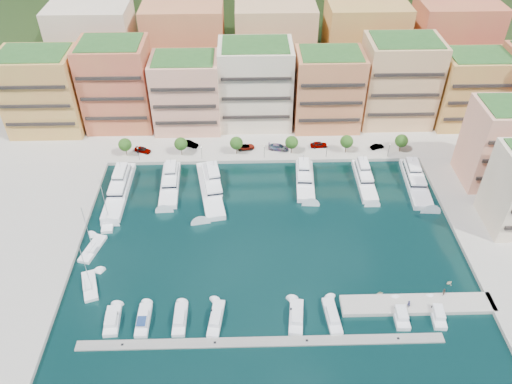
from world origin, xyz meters
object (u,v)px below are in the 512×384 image
(yacht_1, at_px, (170,182))
(sailboat_0, at_px, (90,286))
(lamppost_2, at_px, (264,150))
(cruiser_0, at_px, (112,321))
(yacht_0, at_px, (120,188))
(car_0, at_px, (143,150))
(lamppost_4, at_px, (389,148))
(car_3, at_px, (278,147))
(yacht_2, at_px, (210,186))
(tree_5, at_px, (401,141))
(person_1, at_px, (443,292))
(lamppost_0, at_px, (138,152))
(car_2, at_px, (246,147))
(cruiser_9, at_px, (437,314))
(yacht_4, at_px, (305,178))
(tender_1, at_px, (380,293))
(person_0, at_px, (409,304))
(lamppost_3, at_px, (327,149))
(lamppost_1, at_px, (201,151))
(car_1, at_px, (190,144))
(sailboat_2, at_px, (108,221))
(car_4, at_px, (319,144))
(tree_1, at_px, (181,144))
(tender_3, at_px, (449,283))
(tree_0, at_px, (125,145))
(sailboat_1, at_px, (93,249))
(cruiser_3, at_px, (216,319))
(cruiser_2, at_px, (180,320))
(cruiser_5, at_px, (296,317))
(car_5, at_px, (377,147))
(cruiser_8, at_px, (400,315))
(yacht_6, at_px, (415,180))
(tree_3, at_px, (292,142))
(tree_2, at_px, (236,143))
(cruiser_1, at_px, (143,320))

(yacht_1, distance_m, sailboat_0, 38.01)
(lamppost_2, xyz_separation_m, cruiser_0, (-32.96, -55.78, -3.28))
(yacht_0, relative_size, car_0, 4.91)
(lamppost_4, height_order, car_3, lamppost_4)
(lamppost_2, relative_size, yacht_2, 0.17)
(tree_5, relative_size, person_1, 3.12)
(lamppost_0, height_order, car_2, lamppost_0)
(yacht_0, distance_m, cruiser_9, 84.31)
(yacht_4, relative_size, sailboat_0, 1.34)
(tender_1, relative_size, person_0, 0.78)
(lamppost_3, bearing_deg, lamppost_1, 180.00)
(car_1, bearing_deg, sailboat_2, 171.70)
(car_3, relative_size, car_4, 1.18)
(tree_1, height_order, sailboat_0, sailboat_0)
(tree_5, xyz_separation_m, tender_3, (-1.37, -49.77, -4.35))
(tree_0, bearing_deg, sailboat_1, -92.49)
(cruiser_3, bearing_deg, lamppost_2, 77.90)
(lamppost_2, bearing_deg, tree_0, 176.71)
(cruiser_2, height_order, tender_1, cruiser_2)
(lamppost_3, xyz_separation_m, person_1, (17.82, -51.20, -1.92))
(sailboat_2, bearing_deg, car_2, 40.79)
(tree_1, xyz_separation_m, person_1, (59.82, -53.50, -2.84))
(yacht_2, distance_m, car_1, 20.88)
(yacht_0, xyz_separation_m, car_3, (43.62, 17.29, 0.65))
(yacht_2, xyz_separation_m, car_2, (9.78, 17.91, 0.50))
(cruiser_5, bearing_deg, cruiser_2, 179.98)
(tender_1, xyz_separation_m, car_1, (-44.85, 56.54, 1.44))
(tender_1, height_order, car_5, car_5)
(lamppost_2, relative_size, yacht_0, 0.18)
(lamppost_0, height_order, cruiser_9, lamppost_0)
(car_3, bearing_deg, cruiser_8, -149.85)
(cruiser_8, bearing_deg, yacht_2, 133.66)
(lamppost_4, bearing_deg, car_2, 173.31)
(cruiser_8, height_order, sailboat_1, sailboat_1)
(lamppost_2, bearing_deg, yacht_0, -161.67)
(car_3, bearing_deg, yacht_6, -103.27)
(lamppost_2, bearing_deg, tender_3, -50.86)
(yacht_1, height_order, yacht_2, same)
(lamppost_3, bearing_deg, tree_3, 167.05)
(cruiser_8, bearing_deg, person_1, 24.47)
(yacht_0, relative_size, tender_1, 16.04)
(tree_0, xyz_separation_m, cruiser_5, (44.37, -58.09, -4.20))
(tree_2, distance_m, cruiser_9, 71.43)
(cruiser_1, bearing_deg, tree_3, 59.18)
(cruiser_8, bearing_deg, sailboat_0, 171.82)
(tree_2, relative_size, tender_3, 3.74)
(lamppost_1, distance_m, lamppost_3, 36.00)
(lamppost_3, xyz_separation_m, yacht_2, (-32.99, -13.08, -2.62))
(tree_1, height_order, tender_1, tree_1)
(cruiser_2, bearing_deg, lamppost_3, 56.26)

